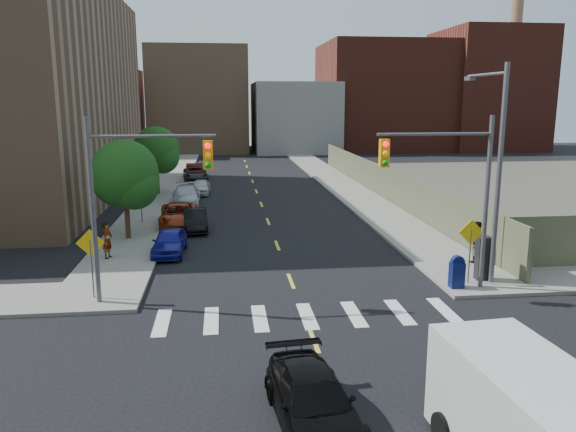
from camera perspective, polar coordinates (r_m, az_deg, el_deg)
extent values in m
plane|color=black|center=(16.73, 3.76, -15.23)|extent=(160.00, 160.00, 0.00)
cube|color=gray|center=(56.87, -11.66, 3.92)|extent=(3.50, 73.00, 0.15)
cube|color=gray|center=(57.62, 3.92, 4.23)|extent=(3.50, 73.00, 0.15)
cube|color=#5C5F42|center=(44.86, 9.43, 3.47)|extent=(0.12, 44.00, 2.50)
cube|color=#592319|center=(86.82, -19.78, 10.02)|extent=(14.00, 18.00, 12.00)
cube|color=#8C6B4C|center=(86.71, -8.99, 11.55)|extent=(14.00, 16.00, 15.00)
cube|color=gray|center=(85.38, 0.59, 10.01)|extent=(12.00, 16.00, 10.00)
cube|color=#592319|center=(90.13, 9.48, 11.86)|extent=(18.00, 18.00, 16.00)
cube|color=#592319|center=(93.97, 19.48, 11.96)|extent=(14.00, 16.00, 18.00)
cylinder|color=#8C6B4C|center=(95.98, 21.91, 14.76)|extent=(1.80, 1.80, 28.00)
cylinder|color=#59595E|center=(21.57, -19.18, 0.18)|extent=(0.18, 0.18, 7.00)
cylinder|color=#59595E|center=(20.84, -13.60, 7.90)|extent=(4.50, 0.12, 0.12)
cube|color=#E5A50C|center=(20.75, -8.13, 6.15)|extent=(0.35, 0.30, 1.05)
cylinder|color=#59595E|center=(23.43, 19.47, 1.04)|extent=(0.18, 0.18, 7.00)
cylinder|color=#59595E|center=(22.20, 14.69, 8.06)|extent=(4.50, 0.12, 0.12)
cube|color=#E5A50C|center=(21.62, 9.74, 6.32)|extent=(0.35, 0.30, 1.05)
cylinder|color=#59595E|center=(24.03, 20.62, 3.63)|extent=(0.20, 0.20, 9.00)
cylinder|color=#59595E|center=(25.37, 19.52, 13.39)|extent=(0.12, 3.50, 0.12)
cube|color=#59595E|center=(26.82, 17.98, 13.15)|extent=(0.25, 0.60, 0.18)
cylinder|color=#59595E|center=(22.66, -19.27, -5.29)|extent=(0.06, 0.06, 2.40)
cube|color=yellow|center=(22.37, -19.46, -2.59)|extent=(1.06, 0.04, 1.06)
cylinder|color=#59595E|center=(24.24, 17.95, -4.10)|extent=(0.06, 0.06, 2.40)
cube|color=yellow|center=(23.98, 18.11, -1.57)|extent=(1.06, 0.04, 1.06)
cylinder|color=#59595E|center=(35.59, -14.68, 1.03)|extent=(0.06, 0.06, 2.40)
cube|color=yellow|center=(35.41, -14.77, 2.78)|extent=(1.06, 0.04, 1.06)
cylinder|color=#332114|center=(31.72, -16.01, -0.10)|extent=(0.28, 0.28, 2.64)
sphere|color=#194012|center=(31.33, -16.26, 4.20)|extent=(3.60, 3.60, 3.60)
sphere|color=#194012|center=(31.04, -15.38, 3.06)|extent=(2.64, 2.64, 2.64)
sphere|color=#194012|center=(31.85, -16.81, 3.52)|extent=(2.88, 2.88, 2.88)
cylinder|color=#332114|center=(46.37, -13.11, 3.68)|extent=(0.28, 0.28, 2.64)
sphere|color=#194012|center=(46.11, -13.25, 6.63)|extent=(3.60, 3.60, 3.60)
sphere|color=#194012|center=(45.82, -12.63, 5.88)|extent=(2.64, 2.64, 2.64)
sphere|color=#194012|center=(46.59, -13.66, 6.14)|extent=(2.88, 2.88, 2.88)
imported|color=navy|center=(28.59, -11.95, -2.56)|extent=(1.68, 3.84, 1.29)
imported|color=black|center=(33.48, -9.38, -0.40)|extent=(1.62, 3.92, 1.26)
imported|color=#992D0F|center=(34.80, -11.03, 0.09)|extent=(2.53, 5.04, 1.37)
imported|color=#B5B7BD|center=(41.64, -10.34, 2.06)|extent=(2.02, 4.93, 1.43)
imported|color=silver|center=(46.23, -8.85, 2.94)|extent=(1.60, 3.68, 1.23)
imported|color=#46140E|center=(55.32, -9.48, 4.48)|extent=(1.69, 4.54, 1.48)
imported|color=black|center=(54.13, -9.39, 4.25)|extent=(2.64, 4.99, 1.34)
imported|color=black|center=(13.88, 2.56, -18.28)|extent=(2.23, 4.57, 1.28)
cube|color=black|center=(13.86, 19.21, -14.28)|extent=(2.05, 1.41, 0.96)
cylinder|color=black|center=(13.79, 15.61, -20.25)|extent=(0.35, 0.83, 0.81)
cylinder|color=black|center=(14.71, 23.12, -18.62)|extent=(0.35, 0.83, 0.81)
cube|color=#0E1956|center=(23.67, 16.77, -5.76)|extent=(0.55, 0.43, 1.04)
cylinder|color=#0E1956|center=(23.51, 16.85, -4.49)|extent=(0.54, 0.26, 0.53)
cube|color=black|center=(24.93, 19.20, -4.05)|extent=(0.56, 0.46, 1.85)
imported|color=gray|center=(28.04, -17.88, -2.34)|extent=(0.58, 0.73, 1.77)
imported|color=gray|center=(27.40, 18.51, -2.50)|extent=(0.99, 0.79, 1.95)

